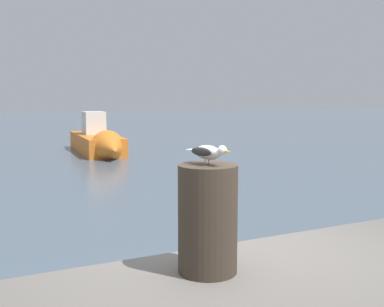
{
  "coord_description": "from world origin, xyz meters",
  "views": [
    {
      "loc": [
        -1.84,
        -3.29,
        2.36
      ],
      "look_at": [
        -0.35,
        -0.23,
        1.94
      ],
      "focal_mm": 43.72,
      "sensor_mm": 36.0,
      "label": 1
    }
  ],
  "objects": [
    {
      "name": "mooring_post",
      "position": [
        -0.35,
        -0.48,
        1.5
      ],
      "size": [
        0.42,
        0.42,
        0.77
      ],
      "primitive_type": "cylinder",
      "color": "#382D23",
      "rests_on": "harbor_quay"
    },
    {
      "name": "seagull",
      "position": [
        -0.34,
        -0.49,
        1.98
      ],
      "size": [
        0.2,
        0.39,
        0.14
      ],
      "color": "tan",
      "rests_on": "mooring_post"
    },
    {
      "name": "boat_orange",
      "position": [
        3.05,
        15.13,
        0.46
      ],
      "size": [
        1.76,
        5.87,
        1.93
      ],
      "color": "orange",
      "rests_on": "ground_plane"
    }
  ]
}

